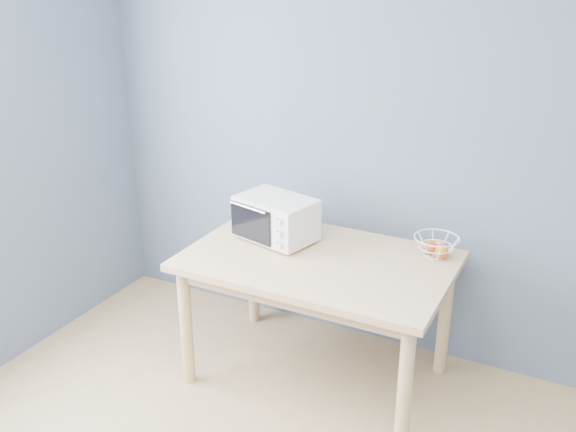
% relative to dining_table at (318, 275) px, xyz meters
% --- Properties ---
extents(room, '(4.01, 4.51, 2.61)m').
position_rel_dining_table_xyz_m(room, '(0.31, -1.70, 0.65)').
color(room, tan).
rests_on(room, ground).
extents(dining_table, '(1.40, 0.90, 0.75)m').
position_rel_dining_table_xyz_m(dining_table, '(0.00, 0.00, 0.00)').
color(dining_table, tan).
rests_on(dining_table, ground).
extents(toaster_oven, '(0.48, 0.39, 0.25)m').
position_rel_dining_table_xyz_m(toaster_oven, '(-0.33, 0.11, 0.23)').
color(toaster_oven, beige).
rests_on(toaster_oven, dining_table).
extents(fruit_basket, '(0.31, 0.31, 0.11)m').
position_rel_dining_table_xyz_m(fruit_basket, '(0.55, 0.31, 0.16)').
color(fruit_basket, white).
rests_on(fruit_basket, dining_table).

